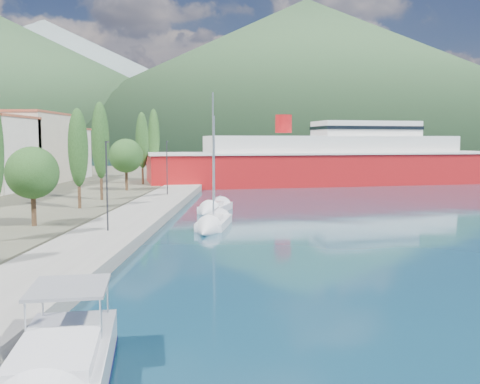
{
  "coord_description": "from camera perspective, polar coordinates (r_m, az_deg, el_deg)",
  "views": [
    {
      "loc": [
        1.02,
        -21.17,
        6.87
      ],
      "look_at": [
        0.0,
        14.0,
        3.5
      ],
      "focal_mm": 40.0,
      "sensor_mm": 36.0,
      "label": 1
    }
  ],
  "objects": [
    {
      "name": "sailboat_mid",
      "position": [
        50.83,
        -3.15,
        -1.97
      ],
      "size": [
        3.55,
        7.19,
        10.13
      ],
      "color": "silver",
      "rests_on": "ground"
    },
    {
      "name": "hills_near",
      "position": [
        407.65,
        15.73,
        11.23
      ],
      "size": [
        1010.0,
        520.0,
        115.0
      ],
      "color": "#2E4D2C",
      "rests_on": "ground"
    },
    {
      "name": "ferry",
      "position": [
        86.57,
        9.81,
        3.16
      ],
      "size": [
        58.98,
        26.56,
        11.48
      ],
      "color": "#AC1214",
      "rests_on": "ground"
    },
    {
      "name": "ground",
      "position": [
        141.34,
        1.24,
        2.69
      ],
      "size": [
        1400.0,
        1400.0,
        0.0
      ],
      "primitive_type": "plane",
      "color": "#113649"
    },
    {
      "name": "hills_far",
      "position": [
        658.31,
        13.99,
        11.47
      ],
      "size": [
        1480.0,
        900.0,
        180.0
      ],
      "color": "slate",
      "rests_on": "ground"
    },
    {
      "name": "sailboat_near",
      "position": [
        41.22,
        -3.22,
        -3.73
      ],
      "size": [
        2.82,
        8.13,
        11.48
      ],
      "color": "silver",
      "rests_on": "ground"
    },
    {
      "name": "quay",
      "position": [
        48.65,
        -10.25,
        -2.26
      ],
      "size": [
        5.0,
        88.0,
        0.8
      ],
      "primitive_type": "cube",
      "color": "gray",
      "rests_on": "ground"
    },
    {
      "name": "lamp_posts",
      "position": [
        37.7,
        -13.76,
        1.07
      ],
      "size": [
        0.15,
        47.85,
        6.06
      ],
      "color": "#2D2D33",
      "rests_on": "quay"
    },
    {
      "name": "tree_row",
      "position": [
        56.83,
        -14.86,
        4.27
      ],
      "size": [
        4.22,
        62.86,
        11.23
      ],
      "color": "#47301E",
      "rests_on": "land_strip"
    }
  ]
}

